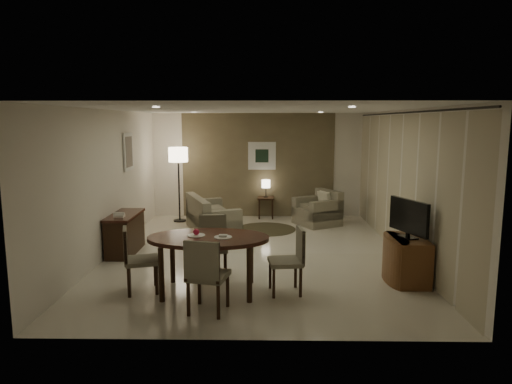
{
  "coord_description": "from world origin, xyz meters",
  "views": [
    {
      "loc": [
        0.14,
        -8.4,
        2.48
      ],
      "look_at": [
        0.0,
        0.2,
        1.15
      ],
      "focal_mm": 32.0,
      "sensor_mm": 36.0,
      "label": 1
    }
  ],
  "objects_px": {
    "console_desk": "(125,233)",
    "floor_lamp": "(179,185)",
    "chair_near": "(208,275)",
    "chair_left": "(142,260)",
    "dining_table": "(209,264)",
    "chair_far": "(213,247)",
    "sofa": "(213,214)",
    "tv_cabinet": "(408,260)",
    "chair_right": "(285,261)",
    "armchair": "(317,208)",
    "side_table": "(266,208)"
  },
  "relations": [
    {
      "from": "armchair",
      "to": "side_table",
      "type": "xyz_separation_m",
      "value": [
        -1.24,
        0.77,
        -0.14
      ]
    },
    {
      "from": "tv_cabinet",
      "to": "floor_lamp",
      "type": "bearing_deg",
      "value": 135.46
    },
    {
      "from": "chair_far",
      "to": "armchair",
      "type": "bearing_deg",
      "value": 54.8
    },
    {
      "from": "chair_far",
      "to": "chair_right",
      "type": "relative_size",
      "value": 1.01
    },
    {
      "from": "side_table",
      "to": "floor_lamp",
      "type": "distance_m",
      "value": 2.31
    },
    {
      "from": "dining_table",
      "to": "side_table",
      "type": "relative_size",
      "value": 3.25
    },
    {
      "from": "chair_far",
      "to": "sofa",
      "type": "relative_size",
      "value": 0.56
    },
    {
      "from": "console_desk",
      "to": "chair_near",
      "type": "relative_size",
      "value": 1.19
    },
    {
      "from": "chair_near",
      "to": "armchair",
      "type": "distance_m",
      "value": 5.55
    },
    {
      "from": "tv_cabinet",
      "to": "floor_lamp",
      "type": "distance_m",
      "value": 6.15
    },
    {
      "from": "chair_near",
      "to": "sofa",
      "type": "height_order",
      "value": "chair_near"
    },
    {
      "from": "console_desk",
      "to": "armchair",
      "type": "bearing_deg",
      "value": 32.1
    },
    {
      "from": "console_desk",
      "to": "dining_table",
      "type": "distance_m",
      "value": 2.71
    },
    {
      "from": "chair_near",
      "to": "chair_left",
      "type": "relative_size",
      "value": 1.04
    },
    {
      "from": "chair_near",
      "to": "floor_lamp",
      "type": "height_order",
      "value": "floor_lamp"
    },
    {
      "from": "sofa",
      "to": "floor_lamp",
      "type": "distance_m",
      "value": 1.53
    },
    {
      "from": "chair_left",
      "to": "armchair",
      "type": "distance_m",
      "value": 5.42
    },
    {
      "from": "console_desk",
      "to": "floor_lamp",
      "type": "distance_m",
      "value": 2.9
    },
    {
      "from": "tv_cabinet",
      "to": "chair_near",
      "type": "relative_size",
      "value": 0.89
    },
    {
      "from": "tv_cabinet",
      "to": "chair_far",
      "type": "bearing_deg",
      "value": 176.85
    },
    {
      "from": "armchair",
      "to": "side_table",
      "type": "distance_m",
      "value": 1.47
    },
    {
      "from": "floor_lamp",
      "to": "chair_far",
      "type": "bearing_deg",
      "value": -72.54
    },
    {
      "from": "chair_right",
      "to": "floor_lamp",
      "type": "distance_m",
      "value": 5.4
    },
    {
      "from": "armchair",
      "to": "floor_lamp",
      "type": "relative_size",
      "value": 0.5
    },
    {
      "from": "tv_cabinet",
      "to": "dining_table",
      "type": "relative_size",
      "value": 0.51
    },
    {
      "from": "side_table",
      "to": "chair_far",
      "type": "bearing_deg",
      "value": -100.8
    },
    {
      "from": "console_desk",
      "to": "chair_far",
      "type": "xyz_separation_m",
      "value": [
        1.82,
        -1.33,
        0.11
      ]
    },
    {
      "from": "chair_left",
      "to": "armchair",
      "type": "height_order",
      "value": "chair_left"
    },
    {
      "from": "chair_near",
      "to": "chair_right",
      "type": "distance_m",
      "value": 1.24
    },
    {
      "from": "chair_near",
      "to": "sofa",
      "type": "relative_size",
      "value": 0.58
    },
    {
      "from": "console_desk",
      "to": "chair_right",
      "type": "xyz_separation_m",
      "value": [
        2.95,
        -2.02,
        0.11
      ]
    },
    {
      "from": "chair_near",
      "to": "chair_far",
      "type": "relative_size",
      "value": 1.04
    },
    {
      "from": "chair_left",
      "to": "sofa",
      "type": "height_order",
      "value": "chair_left"
    },
    {
      "from": "chair_far",
      "to": "chair_near",
      "type": "bearing_deg",
      "value": -92.41
    },
    {
      "from": "chair_near",
      "to": "chair_left",
      "type": "xyz_separation_m",
      "value": [
        -1.06,
        0.7,
        -0.02
      ]
    },
    {
      "from": "side_table",
      "to": "floor_lamp",
      "type": "height_order",
      "value": "floor_lamp"
    },
    {
      "from": "chair_left",
      "to": "console_desk",
      "type": "bearing_deg",
      "value": 6.66
    },
    {
      "from": "console_desk",
      "to": "sofa",
      "type": "distance_m",
      "value": 2.27
    },
    {
      "from": "chair_left",
      "to": "tv_cabinet",
      "type": "bearing_deg",
      "value": -99.55
    },
    {
      "from": "chair_right",
      "to": "chair_near",
      "type": "bearing_deg",
      "value": -63.43
    },
    {
      "from": "console_desk",
      "to": "chair_near",
      "type": "distance_m",
      "value": 3.31
    },
    {
      "from": "chair_left",
      "to": "sofa",
      "type": "xyz_separation_m",
      "value": [
        0.62,
        3.71,
        -0.08
      ]
    },
    {
      "from": "console_desk",
      "to": "chair_far",
      "type": "relative_size",
      "value": 1.23
    },
    {
      "from": "dining_table",
      "to": "chair_near",
      "type": "xyz_separation_m",
      "value": [
        0.08,
        -0.7,
        0.09
      ]
    },
    {
      "from": "dining_table",
      "to": "chair_far",
      "type": "bearing_deg",
      "value": 90.8
    },
    {
      "from": "armchair",
      "to": "chair_right",
      "type": "bearing_deg",
      "value": -41.33
    },
    {
      "from": "sofa",
      "to": "side_table",
      "type": "bearing_deg",
      "value": -59.88
    },
    {
      "from": "chair_far",
      "to": "armchair",
      "type": "relative_size",
      "value": 1.05
    },
    {
      "from": "dining_table",
      "to": "console_desk",
      "type": "bearing_deg",
      "value": 132.58
    },
    {
      "from": "sofa",
      "to": "console_desk",
      "type": "bearing_deg",
      "value": 118.03
    }
  ]
}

